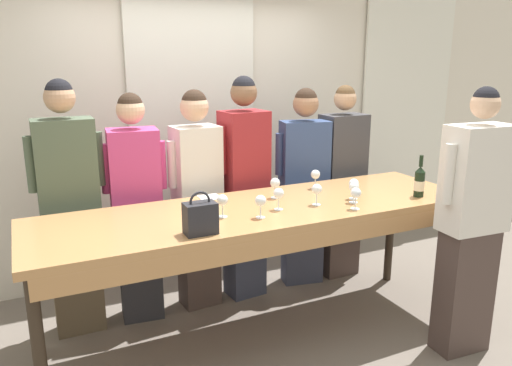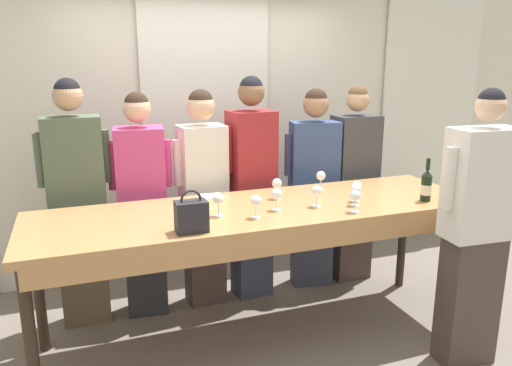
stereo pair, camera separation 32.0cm
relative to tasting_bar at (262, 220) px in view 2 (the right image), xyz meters
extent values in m
plane|color=#70665B|center=(0.00, 0.03, -0.92)|extent=(18.00, 18.00, 0.00)
cube|color=silver|center=(0.00, 1.50, 0.48)|extent=(12.00, 0.06, 2.80)
cube|color=white|center=(0.00, 1.43, 0.42)|extent=(1.19, 0.03, 2.69)
cube|color=white|center=(2.50, 1.43, 0.42)|extent=(1.19, 0.03, 2.69)
cube|color=#B27F4C|center=(0.00, 0.03, 0.06)|extent=(3.12, 0.90, 0.05)
cube|color=#B27F4C|center=(0.00, -0.41, -0.03)|extent=(3.00, 0.03, 0.12)
cylinder|color=#2D2319|center=(-1.49, -0.35, -0.44)|extent=(0.07, 0.07, 0.95)
cylinder|color=#2D2319|center=(1.49, -0.35, -0.44)|extent=(0.07, 0.07, 0.95)
cylinder|color=#2D2319|center=(-1.49, 0.40, -0.44)|extent=(0.07, 0.07, 0.95)
cylinder|color=#2D2319|center=(1.49, 0.40, -0.44)|extent=(0.07, 0.07, 0.95)
cylinder|color=black|center=(1.17, -0.24, 0.18)|extent=(0.07, 0.07, 0.19)
cone|color=black|center=(1.17, -0.24, 0.29)|extent=(0.07, 0.07, 0.04)
cylinder|color=black|center=(1.17, -0.24, 0.35)|extent=(0.03, 0.03, 0.09)
cylinder|color=beige|center=(1.17, -0.24, 0.17)|extent=(0.08, 0.08, 0.07)
cube|color=#232328|center=(-0.56, -0.29, 0.18)|extent=(0.19, 0.12, 0.19)
torus|color=#232328|center=(-0.56, -0.29, 0.28)|extent=(0.13, 0.01, 0.13)
cylinder|color=white|center=(0.37, -0.10, 0.09)|extent=(0.06, 0.06, 0.00)
cylinder|color=white|center=(0.37, -0.10, 0.13)|extent=(0.01, 0.01, 0.08)
sphere|color=white|center=(0.37, -0.10, 0.20)|extent=(0.07, 0.07, 0.07)
cylinder|color=white|center=(0.55, -0.29, 0.09)|extent=(0.06, 0.06, 0.00)
cylinder|color=white|center=(0.55, -0.29, 0.13)|extent=(0.01, 0.01, 0.08)
sphere|color=white|center=(0.55, -0.29, 0.20)|extent=(0.07, 0.07, 0.07)
sphere|color=maroon|center=(0.55, -0.29, 0.19)|extent=(0.05, 0.05, 0.05)
cylinder|color=white|center=(0.19, 0.18, 0.09)|extent=(0.06, 0.06, 0.00)
cylinder|color=white|center=(0.19, 0.18, 0.13)|extent=(0.01, 0.01, 0.08)
sphere|color=white|center=(0.19, 0.18, 0.20)|extent=(0.07, 0.07, 0.07)
cylinder|color=white|center=(0.63, -0.16, 0.09)|extent=(0.06, 0.06, 0.00)
cylinder|color=white|center=(0.63, -0.16, 0.13)|extent=(0.01, 0.01, 0.08)
sphere|color=white|center=(0.63, -0.16, 0.20)|extent=(0.07, 0.07, 0.07)
sphere|color=maroon|center=(0.63, -0.16, 0.19)|extent=(0.05, 0.05, 0.05)
cylinder|color=white|center=(-0.33, -0.06, 0.09)|extent=(0.06, 0.06, 0.00)
cylinder|color=white|center=(-0.33, -0.06, 0.13)|extent=(0.01, 0.01, 0.08)
sphere|color=white|center=(-0.33, -0.06, 0.20)|extent=(0.07, 0.07, 0.07)
sphere|color=maroon|center=(-0.33, -0.06, 0.19)|extent=(0.05, 0.05, 0.05)
cylinder|color=white|center=(-0.11, -0.18, 0.09)|extent=(0.06, 0.06, 0.00)
cylinder|color=white|center=(-0.11, -0.18, 0.13)|extent=(0.01, 0.01, 0.08)
sphere|color=white|center=(-0.11, -0.18, 0.20)|extent=(0.07, 0.07, 0.07)
cylinder|color=white|center=(0.69, -0.08, 0.09)|extent=(0.06, 0.06, 0.00)
cylinder|color=white|center=(0.69, -0.08, 0.13)|extent=(0.01, 0.01, 0.08)
sphere|color=white|center=(0.69, -0.08, 0.20)|extent=(0.07, 0.07, 0.07)
sphere|color=maroon|center=(0.69, -0.08, 0.19)|extent=(0.05, 0.05, 0.05)
cylinder|color=white|center=(0.08, -0.08, 0.09)|extent=(0.06, 0.06, 0.00)
cylinder|color=white|center=(0.08, -0.08, 0.13)|extent=(0.01, 0.01, 0.08)
sphere|color=white|center=(0.08, -0.08, 0.20)|extent=(0.07, 0.07, 0.07)
cylinder|color=white|center=(0.59, 0.28, 0.09)|extent=(0.06, 0.06, 0.00)
cylinder|color=white|center=(0.59, 0.28, 0.13)|extent=(0.01, 0.01, 0.08)
sphere|color=white|center=(0.59, 0.28, 0.20)|extent=(0.07, 0.07, 0.07)
sphere|color=maroon|center=(0.59, 0.28, 0.19)|extent=(0.05, 0.05, 0.05)
cube|color=white|center=(-0.24, 0.40, 0.09)|extent=(0.16, 0.16, 0.00)
cube|color=brown|center=(-1.19, 0.72, -0.47)|extent=(0.35, 0.20, 0.89)
cube|color=#4C5B47|center=(-1.19, 0.72, 0.33)|extent=(0.41, 0.24, 0.71)
sphere|color=tan|center=(-1.19, 0.72, 0.82)|extent=(0.21, 0.21, 0.21)
sphere|color=black|center=(-1.19, 0.72, 0.86)|extent=(0.18, 0.18, 0.18)
cylinder|color=#4C5B47|center=(-0.96, 0.72, 0.38)|extent=(0.07, 0.07, 0.39)
cylinder|color=#4C5B47|center=(-1.41, 0.72, 0.38)|extent=(0.07, 0.07, 0.39)
cube|color=#28282D|center=(-0.72, 0.72, -0.50)|extent=(0.33, 0.27, 0.84)
cube|color=#C63D7A|center=(-0.72, 0.72, 0.25)|extent=(0.39, 0.32, 0.66)
sphere|color=#DBAD89|center=(-0.72, 0.72, 0.72)|extent=(0.21, 0.21, 0.21)
sphere|color=#332319|center=(-0.72, 0.72, 0.75)|extent=(0.18, 0.18, 0.18)
cylinder|color=#C63D7A|center=(-0.51, 0.70, 0.30)|extent=(0.08, 0.08, 0.36)
cylinder|color=#C63D7A|center=(-0.92, 0.74, 0.30)|extent=(0.08, 0.08, 0.36)
cube|color=#473833|center=(-0.23, 0.72, -0.50)|extent=(0.32, 0.24, 0.83)
cube|color=silver|center=(-0.23, 0.72, 0.24)|extent=(0.37, 0.29, 0.66)
sphere|color=#DBAD89|center=(-0.23, 0.72, 0.72)|extent=(0.22, 0.22, 0.22)
sphere|color=#332319|center=(-0.23, 0.72, 0.76)|extent=(0.19, 0.19, 0.19)
cylinder|color=silver|center=(-0.03, 0.74, 0.29)|extent=(0.08, 0.08, 0.36)
cylinder|color=silver|center=(-0.43, 0.71, 0.29)|extent=(0.08, 0.08, 0.36)
cube|color=#383D51|center=(0.18, 0.72, -0.48)|extent=(0.32, 0.26, 0.89)
cube|color=maroon|center=(0.18, 0.72, 0.32)|extent=(0.38, 0.31, 0.70)
sphere|color=brown|center=(0.18, 0.72, 0.81)|extent=(0.21, 0.21, 0.21)
sphere|color=black|center=(0.18, 0.72, 0.85)|extent=(0.19, 0.19, 0.19)
cylinder|color=maroon|center=(0.38, 0.74, 0.37)|extent=(0.08, 0.08, 0.39)
cylinder|color=maroon|center=(-0.02, 0.70, 0.37)|extent=(0.08, 0.08, 0.39)
cube|color=#383D51|center=(0.76, 0.72, -0.51)|extent=(0.38, 0.25, 0.82)
cube|color=#334775|center=(0.76, 0.72, 0.23)|extent=(0.45, 0.29, 0.65)
sphere|color=#9E7051|center=(0.76, 0.72, 0.70)|extent=(0.22, 0.22, 0.22)
sphere|color=#332319|center=(0.76, 0.72, 0.74)|extent=(0.19, 0.19, 0.19)
cylinder|color=#334775|center=(0.98, 0.68, 0.28)|extent=(0.08, 0.08, 0.36)
cylinder|color=#334775|center=(0.53, 0.77, 0.28)|extent=(0.08, 0.08, 0.36)
cube|color=#473833|center=(1.16, 0.72, -0.50)|extent=(0.34, 0.22, 0.85)
cube|color=#3D3D42|center=(1.16, 0.72, 0.26)|extent=(0.40, 0.26, 0.67)
sphere|color=tan|center=(1.16, 0.72, 0.73)|extent=(0.20, 0.20, 0.20)
sphere|color=brown|center=(1.16, 0.72, 0.76)|extent=(0.18, 0.18, 0.18)
cylinder|color=#3D3D42|center=(1.38, 0.73, 0.31)|extent=(0.07, 0.07, 0.37)
cylinder|color=#3D3D42|center=(0.94, 0.72, 0.31)|extent=(0.07, 0.07, 0.37)
cube|color=#473833|center=(1.20, -0.71, -0.48)|extent=(0.38, 0.23, 0.89)
cube|color=silver|center=(1.20, -0.71, 0.32)|extent=(0.45, 0.27, 0.70)
sphere|color=#DBAD89|center=(1.20, -0.71, 0.80)|extent=(0.18, 0.18, 0.18)
sphere|color=black|center=(1.20, -0.71, 0.83)|extent=(0.16, 0.16, 0.16)
cylinder|color=silver|center=(0.97, -0.69, 0.37)|extent=(0.07, 0.07, 0.39)
camera|label=1|loc=(-1.45, -2.93, 1.10)|focal=35.00mm
camera|label=2|loc=(-1.16, -3.05, 1.10)|focal=35.00mm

